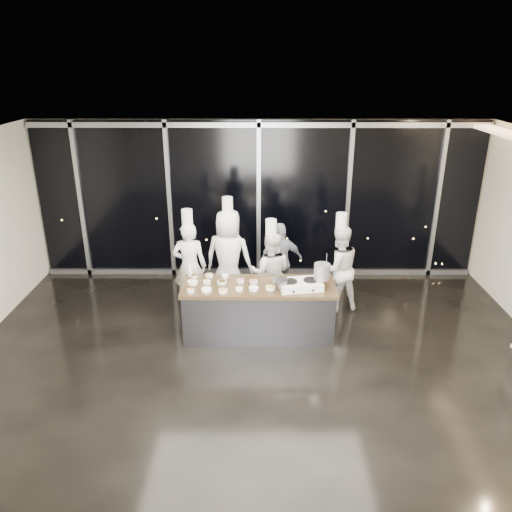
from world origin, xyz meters
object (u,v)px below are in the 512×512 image
at_px(chef_left, 229,257).
at_px(chef_far_left, 190,265).
at_px(guest, 280,262).
at_px(stove, 300,284).
at_px(frying_pan, 279,280).
at_px(stock_pot, 322,271).
at_px(demo_counter, 259,310).
at_px(chef_right, 338,268).
at_px(chef_center, 271,272).

bearing_deg(chef_left, chef_far_left, 34.44).
height_order(chef_left, guest, chef_left).
distance_m(stove, frying_pan, 0.36).
xyz_separation_m(chef_far_left, guest, (1.63, 0.37, -0.09)).
bearing_deg(chef_left, stock_pot, 155.42).
bearing_deg(guest, chef_far_left, -8.19).
relative_size(demo_counter, chef_right, 1.35).
relative_size(demo_counter, chef_center, 1.41).
bearing_deg(stock_pot, chef_left, 141.15).
height_order(frying_pan, stock_pot, stock_pot).
bearing_deg(chef_left, stove, 147.22).
height_order(chef_far_left, chef_right, chef_far_left).
bearing_deg(stock_pot, frying_pan, -170.84).
bearing_deg(chef_far_left, stock_pot, 156.10).
distance_m(demo_counter, chef_center, 0.90).
distance_m(demo_counter, chef_right, 1.73).
bearing_deg(chef_far_left, guest, -167.02).
xyz_separation_m(frying_pan, chef_right, (1.10, 1.10, -0.26)).
height_order(stock_pot, guest, guest).
xyz_separation_m(chef_left, guest, (0.95, 0.12, -0.15)).
bearing_deg(chef_right, stove, 38.32).
xyz_separation_m(demo_counter, stock_pot, (0.99, -0.06, 0.71)).
xyz_separation_m(demo_counter, chef_left, (-0.55, 1.18, 0.46)).
distance_m(frying_pan, guest, 1.51).
bearing_deg(stove, chef_center, 106.35).
bearing_deg(demo_counter, chef_right, 33.03).
relative_size(stock_pot, chef_left, 0.12).
height_order(frying_pan, guest, guest).
relative_size(frying_pan, chef_right, 0.26).
xyz_separation_m(demo_counter, guest, (0.40, 1.30, 0.31)).
xyz_separation_m(chef_center, guest, (0.19, 0.48, -0.01)).
relative_size(chef_far_left, chef_center, 1.08).
xyz_separation_m(chef_far_left, chef_left, (0.68, 0.25, 0.06)).
xyz_separation_m(frying_pan, chef_center, (-0.11, 0.99, -0.30)).
height_order(chef_center, chef_right, chef_right).
bearing_deg(guest, chef_right, 138.70).
bearing_deg(frying_pan, chef_left, 113.55).
distance_m(stove, chef_right, 1.30).
relative_size(frying_pan, guest, 0.31).
bearing_deg(chef_center, demo_counter, 80.68).
xyz_separation_m(stove, guest, (-0.26, 1.42, -0.20)).
relative_size(stove, chef_far_left, 0.38).
xyz_separation_m(frying_pan, chef_far_left, (-1.55, 1.10, -0.22)).
bearing_deg(chef_right, chef_left, -22.74).
height_order(guest, chef_right, chef_right).
bearing_deg(stock_pot, guest, 113.52).
bearing_deg(chef_left, guest, -158.44).
relative_size(frying_pan, stock_pot, 1.90).
distance_m(chef_far_left, guest, 1.68).
bearing_deg(chef_right, chef_far_left, -15.45).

